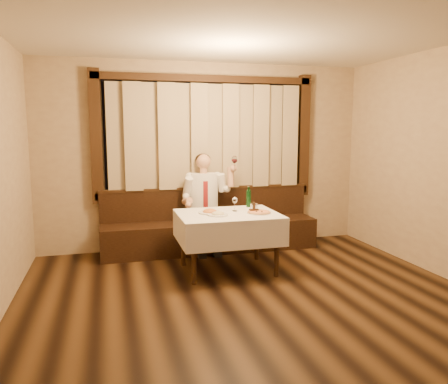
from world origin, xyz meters
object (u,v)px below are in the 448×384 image
object	(u,v)px
cruet_caddy	(254,208)
seated_man	(205,196)
banquette	(210,230)
green_bottle	(249,198)
pizza	(259,212)
dining_table	(228,221)
pasta_cream	(218,213)
pasta_red	(210,210)

from	to	relation	value
cruet_caddy	seated_man	size ratio (longest dim) A/B	0.09
banquette	cruet_caddy	xyz separation A→B (m)	(0.35, -1.02, 0.49)
green_bottle	pizza	bearing A→B (deg)	-91.87
banquette	dining_table	world-z (taller)	banquette
banquette	cruet_caddy	world-z (taller)	banquette
pizza	cruet_caddy	bearing A→B (deg)	103.96
pasta_cream	seated_man	world-z (taller)	seated_man
pizza	green_bottle	xyz separation A→B (m)	(0.02, 0.47, 0.11)
seated_man	dining_table	bearing A→B (deg)	-84.57
pasta_cream	pizza	bearing A→B (deg)	-1.40
pizza	pasta_cream	world-z (taller)	pasta_cream
pasta_red	seated_man	world-z (taller)	seated_man
pasta_red	cruet_caddy	xyz separation A→B (m)	(0.57, -0.06, 0.00)
pasta_red	cruet_caddy	world-z (taller)	cruet_caddy
pasta_cream	cruet_caddy	xyz separation A→B (m)	(0.50, 0.10, 0.01)
pizza	pasta_cream	xyz separation A→B (m)	(-0.53, 0.01, 0.02)
dining_table	cruet_caddy	xyz separation A→B (m)	(0.35, 0.00, 0.15)
pasta_cream	banquette	bearing A→B (deg)	81.96
banquette	seated_man	bearing A→B (deg)	-134.47
pasta_cream	cruet_caddy	world-z (taller)	cruet_caddy
pasta_red	green_bottle	xyz separation A→B (m)	(0.61, 0.29, 0.08)
seated_man	cruet_caddy	bearing A→B (deg)	-64.95
pizza	seated_man	xyz separation A→B (m)	(-0.46, 1.05, 0.07)
pasta_red	dining_table	bearing A→B (deg)	-15.12
pasta_cream	seated_man	distance (m)	1.04
pasta_cream	cruet_caddy	distance (m)	0.51
pizza	seated_man	bearing A→B (deg)	113.89
pasta_cream	cruet_caddy	size ratio (longest dim) A/B	2.06
pizza	cruet_caddy	world-z (taller)	cruet_caddy
banquette	pasta_cream	world-z (taller)	banquette
pizza	pasta_red	xyz separation A→B (m)	(-0.60, 0.17, 0.03)
pizza	green_bottle	size ratio (longest dim) A/B	1.06
pizza	pasta_cream	distance (m)	0.53
cruet_caddy	seated_man	xyz separation A→B (m)	(-0.43, 0.93, 0.04)
green_bottle	seated_man	xyz separation A→B (m)	(-0.48, 0.58, -0.04)
dining_table	pasta_cream	xyz separation A→B (m)	(-0.16, -0.10, 0.14)
banquette	green_bottle	distance (m)	0.96
pasta_cream	green_bottle	bearing A→B (deg)	39.71
pasta_red	pizza	bearing A→B (deg)	-16.16
dining_table	pasta_red	distance (m)	0.27
pizza	pasta_red	world-z (taller)	pasta_red
dining_table	pasta_red	xyz separation A→B (m)	(-0.22, 0.06, 0.15)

